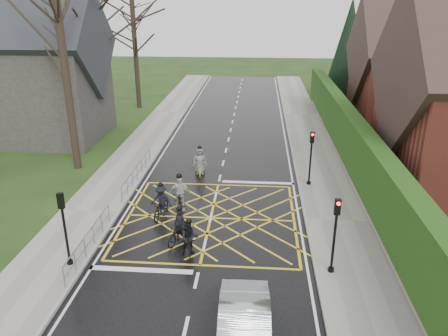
# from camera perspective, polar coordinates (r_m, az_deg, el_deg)

# --- Properties ---
(ground) EXTENTS (120.00, 120.00, 0.00)m
(ground) POSITION_cam_1_polar(r_m,az_deg,el_deg) (21.24, -1.75, -6.55)
(ground) COLOR black
(ground) RESTS_ON ground
(road) EXTENTS (9.00, 80.00, 0.01)m
(road) POSITION_cam_1_polar(r_m,az_deg,el_deg) (21.23, -1.75, -6.54)
(road) COLOR black
(road) RESTS_ON ground
(sidewalk_right) EXTENTS (3.00, 80.00, 0.15)m
(sidewalk_right) POSITION_cam_1_polar(r_m,az_deg,el_deg) (21.45, 14.51, -6.76)
(sidewalk_right) COLOR gray
(sidewalk_right) RESTS_ON ground
(sidewalk_left) EXTENTS (3.00, 80.00, 0.15)m
(sidewalk_left) POSITION_cam_1_polar(r_m,az_deg,el_deg) (22.60, -17.13, -5.53)
(sidewalk_left) COLOR gray
(sidewalk_left) RESTS_ON ground
(stone_wall) EXTENTS (0.50, 38.00, 0.70)m
(stone_wall) POSITION_cam_1_polar(r_m,az_deg,el_deg) (27.03, 16.22, -0.28)
(stone_wall) COLOR slate
(stone_wall) RESTS_ON ground
(hedge) EXTENTS (0.90, 38.00, 2.80)m
(hedge) POSITION_cam_1_polar(r_m,az_deg,el_deg) (26.46, 16.61, 3.25)
(hedge) COLOR #1A360E
(hedge) RESTS_ON stone_wall
(house_far) EXTENTS (9.80, 8.80, 10.30)m
(house_far) POSITION_cam_1_polar(r_m,az_deg,el_deg) (39.15, 23.79, 11.46)
(house_far) COLOR maroon
(house_far) RESTS_ON ground
(conifer) EXTENTS (4.60, 4.60, 10.00)m
(conifer) POSITION_cam_1_polar(r_m,az_deg,el_deg) (45.73, 15.88, 14.44)
(conifer) COLOR black
(conifer) RESTS_ON ground
(church) EXTENTS (8.80, 7.80, 11.00)m
(church) POSITION_cam_1_polar(r_m,az_deg,el_deg) (34.76, -22.79, 11.51)
(church) COLOR #2D2B28
(church) RESTS_ON ground
(tree_near) EXTENTS (9.24, 9.24, 11.44)m
(tree_near) POSITION_cam_1_polar(r_m,az_deg,el_deg) (27.10, -20.53, 15.82)
(tree_near) COLOR black
(tree_near) RESTS_ON ground
(tree_mid) EXTENTS (10.08, 10.08, 12.48)m
(tree_mid) POSITION_cam_1_polar(r_m,az_deg,el_deg) (34.83, -16.73, 18.43)
(tree_mid) COLOR black
(tree_mid) RESTS_ON ground
(tree_far) EXTENTS (8.40, 8.40, 10.40)m
(tree_far) POSITION_cam_1_polar(r_m,az_deg,el_deg) (42.29, -11.69, 17.29)
(tree_far) COLOR black
(tree_far) RESTS_ON ground
(railing_south) EXTENTS (0.05, 5.04, 1.03)m
(railing_south) POSITION_cam_1_polar(r_m,az_deg,el_deg) (18.95, -17.25, -8.62)
(railing_south) COLOR slate
(railing_south) RESTS_ON ground
(railing_north) EXTENTS (0.05, 6.04, 1.03)m
(railing_north) POSITION_cam_1_polar(r_m,az_deg,el_deg) (25.34, -11.30, -0.22)
(railing_north) COLOR slate
(railing_north) RESTS_ON ground
(traffic_light_ne) EXTENTS (0.24, 0.31, 3.21)m
(traffic_light_ne) POSITION_cam_1_polar(r_m,az_deg,el_deg) (24.47, 11.24, 1.19)
(traffic_light_ne) COLOR black
(traffic_light_ne) RESTS_ON ground
(traffic_light_se) EXTENTS (0.24, 0.31, 3.21)m
(traffic_light_se) POSITION_cam_1_polar(r_m,az_deg,el_deg) (16.91, 14.22, -8.70)
(traffic_light_se) COLOR black
(traffic_light_se) RESTS_ON ground
(traffic_light_sw) EXTENTS (0.24, 0.31, 3.21)m
(traffic_light_sw) POSITION_cam_1_polar(r_m,az_deg,el_deg) (17.92, -20.04, -7.61)
(traffic_light_sw) COLOR black
(traffic_light_sw) RESTS_ON ground
(cyclist_rear) EXTENTS (1.27, 1.84, 1.70)m
(cyclist_rear) POSITION_cam_1_polar(r_m,az_deg,el_deg) (19.16, -5.79, -8.12)
(cyclist_rear) COLOR black
(cyclist_rear) RESTS_ON ground
(cyclist_back) EXTENTS (0.84, 1.73, 1.68)m
(cyclist_back) POSITION_cam_1_polar(r_m,az_deg,el_deg) (18.15, -4.56, -9.59)
(cyclist_back) COLOR black
(cyclist_back) RESTS_ON ground
(cyclist_mid) EXTENTS (1.12, 1.88, 1.76)m
(cyclist_mid) POSITION_cam_1_polar(r_m,az_deg,el_deg) (21.35, -8.19, -4.68)
(cyclist_mid) COLOR black
(cyclist_mid) RESTS_ON ground
(cyclist_front) EXTENTS (1.13, 2.06, 1.99)m
(cyclist_front) POSITION_cam_1_polar(r_m,az_deg,el_deg) (21.71, -5.81, -3.84)
(cyclist_front) COLOR black
(cyclist_front) RESTS_ON ground
(cyclist_lead) EXTENTS (0.93, 1.91, 1.78)m
(cyclist_lead) POSITION_cam_1_polar(r_m,az_deg,el_deg) (26.15, -3.19, 0.47)
(cyclist_lead) COLOR #AEB516
(cyclist_lead) RESTS_ON ground
(car) EXTENTS (1.69, 4.51, 1.47)m
(car) POSITION_cam_1_polar(r_m,az_deg,el_deg) (13.76, 2.65, -20.75)
(car) COLOR #B6B9BE
(car) RESTS_ON ground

